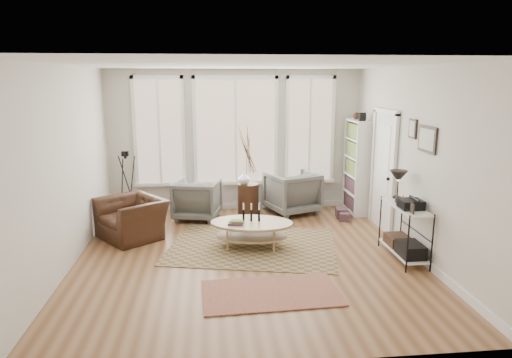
{
  "coord_description": "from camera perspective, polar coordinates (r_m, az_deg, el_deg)",
  "views": [
    {
      "loc": [
        -0.55,
        -6.64,
        2.7
      ],
      "look_at": [
        0.2,
        0.6,
        1.1
      ],
      "focal_mm": 32.0,
      "sensor_mm": 36.0,
      "label": 1
    }
  ],
  "objects": [
    {
      "name": "bay_window",
      "position": [
        9.43,
        -2.55,
        5.75
      ],
      "size": [
        4.14,
        0.12,
        2.24
      ],
      "color": "tan",
      "rests_on": "ground"
    },
    {
      "name": "book_stack_far",
      "position": [
        9.08,
        11.03,
        -4.61
      ],
      "size": [
        0.27,
        0.3,
        0.16
      ],
      "primitive_type": "cube",
      "rotation": [
        0.0,
        0.0,
        -0.35
      ],
      "color": "brown",
      "rests_on": "ground"
    },
    {
      "name": "armchair_right",
      "position": [
        9.35,
        4.51,
        -1.67
      ],
      "size": [
        1.19,
        1.21,
        0.86
      ],
      "primitive_type": "imported",
      "rotation": [
        0.0,
        0.0,
        3.5
      ],
      "color": "#5D5E5A",
      "rests_on": "ground"
    },
    {
      "name": "wall_art",
      "position": [
        7.14,
        20.18,
        5.02
      ],
      "size": [
        0.04,
        0.88,
        0.44
      ],
      "color": "black",
      "rests_on": "ground"
    },
    {
      "name": "rug_main",
      "position": [
        7.61,
        -0.38,
        -8.33
      ],
      "size": [
        3.06,
        2.55,
        0.01
      ],
      "primitive_type": "cube",
      "rotation": [
        0.0,
        0.0,
        -0.22
      ],
      "color": "brown",
      "rests_on": "ground"
    },
    {
      "name": "book_stack_near",
      "position": [
        9.25,
        10.68,
        -4.17
      ],
      "size": [
        0.27,
        0.32,
        0.19
      ],
      "primitive_type": "cube",
      "rotation": [
        0.0,
        0.0,
        -0.13
      ],
      "color": "brown",
      "rests_on": "ground"
    },
    {
      "name": "coffee_table",
      "position": [
        7.48,
        -0.61,
        -6.08
      ],
      "size": [
        1.47,
        1.07,
        0.62
      ],
      "color": "tan",
      "rests_on": "ground"
    },
    {
      "name": "rug_runner",
      "position": [
        6.05,
        1.87,
        -13.99
      ],
      "size": [
        1.8,
        1.06,
        0.01
      ],
      "primitive_type": "cube",
      "rotation": [
        0.0,
        0.0,
        0.05
      ],
      "color": "maroon",
      "rests_on": "ground"
    },
    {
      "name": "low_shelf",
      "position": [
        7.32,
        18.07,
        -5.63
      ],
      "size": [
        0.38,
        1.08,
        1.3
      ],
      "color": "white",
      "rests_on": "ground"
    },
    {
      "name": "armchair_left",
      "position": [
        9.02,
        -7.34,
        -2.53
      ],
      "size": [
        1.01,
        1.03,
        0.78
      ],
      "primitive_type": "imported",
      "rotation": [
        0.0,
        0.0,
        2.91
      ],
      "color": "#5D5E5A",
      "rests_on": "ground"
    },
    {
      "name": "side_table",
      "position": [
        9.13,
        -1.0,
        0.75
      ],
      "size": [
        0.42,
        0.42,
        1.78
      ],
      "color": "#371E12",
      "rests_on": "ground"
    },
    {
      "name": "bookcase",
      "position": [
        9.51,
        12.49,
        1.55
      ],
      "size": [
        0.31,
        0.85,
        2.06
      ],
      "color": "white",
      "rests_on": "ground"
    },
    {
      "name": "door",
      "position": [
        8.53,
        15.64,
        1.29
      ],
      "size": [
        0.09,
        1.06,
        2.22
      ],
      "color": "white",
      "rests_on": "ground"
    },
    {
      "name": "tripod_camera",
      "position": [
        9.33,
        -15.81,
        -1.01
      ],
      "size": [
        0.47,
        0.47,
        1.33
      ],
      "color": "black",
      "rests_on": "ground"
    },
    {
      "name": "vase",
      "position": [
        9.12,
        -1.51,
        0.11
      ],
      "size": [
        0.27,
        0.27,
        0.25
      ],
      "primitive_type": "imported",
      "rotation": [
        0.0,
        0.0,
        -0.16
      ],
      "color": "silver",
      "rests_on": "side_table"
    },
    {
      "name": "room",
      "position": [
        6.81,
        -1.01,
        1.61
      ],
      "size": [
        5.5,
        5.54,
        2.9
      ],
      "color": "#8B603D",
      "rests_on": "ground"
    },
    {
      "name": "accent_chair",
      "position": [
        8.19,
        -15.25,
        -4.76
      ],
      "size": [
        1.41,
        1.39,
        0.69
      ],
      "primitive_type": "imported",
      "rotation": [
        0.0,
        0.0,
        -0.9
      ],
      "color": "#371E12",
      "rests_on": "ground"
    }
  ]
}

